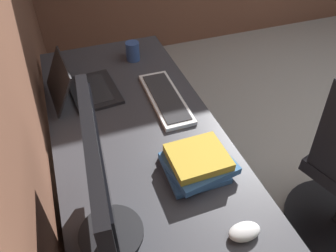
% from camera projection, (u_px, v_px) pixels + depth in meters
% --- Properties ---
extents(desk, '(2.07, 0.68, 0.73)m').
position_uv_depth(desk, '(155.00, 186.00, 1.21)').
color(desk, '#38383D').
rests_on(desk, ground).
extents(drawer_pedestal, '(0.40, 0.51, 0.69)m').
position_uv_depth(drawer_pedestal, '(159.00, 252.00, 1.35)').
color(drawer_pedestal, '#38383D').
rests_on(drawer_pedestal, ground).
extents(monitor_primary, '(0.49, 0.20, 0.43)m').
position_uv_depth(monitor_primary, '(101.00, 185.00, 0.83)').
color(monitor_primary, black).
rests_on(monitor_primary, desk).
extents(laptop_leftmost, '(0.32, 0.32, 0.20)m').
position_uv_depth(laptop_leftmost, '(80.00, 87.00, 1.49)').
color(laptop_leftmost, black).
rests_on(laptop_leftmost, desk).
extents(keyboard_main, '(0.42, 0.14, 0.02)m').
position_uv_depth(keyboard_main, '(166.00, 98.00, 1.49)').
color(keyboard_main, silver).
rests_on(keyboard_main, desk).
extents(mouse_main, '(0.06, 0.10, 0.03)m').
position_uv_depth(mouse_main, '(244.00, 232.00, 0.98)').
color(mouse_main, silver).
rests_on(mouse_main, desk).
extents(book_stack_far, '(0.23, 0.25, 0.08)m').
position_uv_depth(book_stack_far, '(197.00, 163.00, 1.16)').
color(book_stack_far, '#38669E').
rests_on(book_stack_far, desk).
extents(coffee_mug, '(0.11, 0.07, 0.10)m').
position_uv_depth(coffee_mug, '(133.00, 51.00, 1.73)').
color(coffee_mug, '#335193').
rests_on(coffee_mug, desk).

